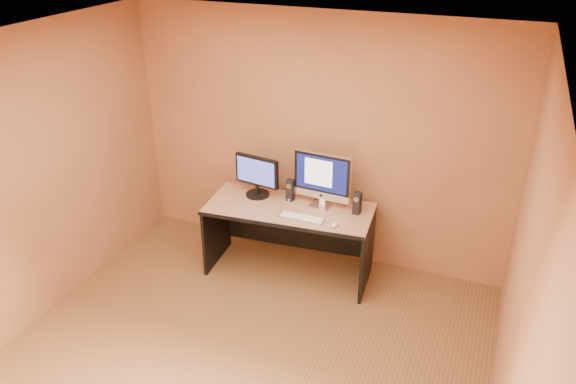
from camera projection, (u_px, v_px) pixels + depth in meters
name	position (u px, v px, depth m)	size (l,w,h in m)	color
floor	(235.00, 369.00, 4.66)	(4.00, 4.00, 0.00)	brown
walls	(227.00, 235.00, 4.07)	(4.00, 4.00, 2.60)	#9F6640
ceiling	(217.00, 55.00, 3.48)	(4.00, 4.00, 0.00)	white
desk	(289.00, 240.00, 5.74)	(1.65, 0.72, 0.76)	tan
imac	(321.00, 181.00, 5.47)	(0.59, 0.22, 0.57)	silver
second_monitor	(257.00, 176.00, 5.71)	(0.49, 0.25, 0.43)	black
speaker_left	(290.00, 190.00, 5.67)	(0.07, 0.07, 0.23)	black
speaker_right	(357.00, 203.00, 5.41)	(0.07, 0.07, 0.23)	black
keyboard	(302.00, 218.00, 5.37)	(0.44, 0.12, 0.02)	#B4B5B8
mouse	(335.00, 224.00, 5.24)	(0.06, 0.10, 0.04)	silver
cable_a	(323.00, 201.00, 5.68)	(0.01, 0.01, 0.23)	black
cable_b	(320.00, 197.00, 5.77)	(0.01, 0.01, 0.19)	black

